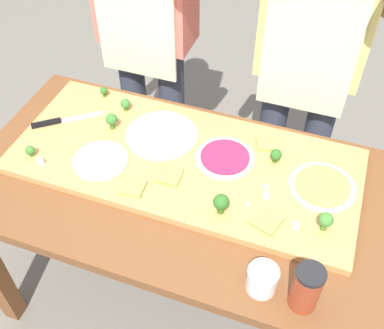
% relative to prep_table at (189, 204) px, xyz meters
% --- Properties ---
extents(ground_plane, '(8.00, 8.00, 0.00)m').
position_rel_prep_table_xyz_m(ground_plane, '(0.00, 0.00, -0.68)').
color(ground_plane, '#6B665B').
extents(prep_table, '(1.54, 0.80, 0.79)m').
position_rel_prep_table_xyz_m(prep_table, '(0.00, 0.00, 0.00)').
color(prep_table, brown).
rests_on(prep_table, ground).
extents(cutting_board, '(1.22, 0.53, 0.03)m').
position_rel_prep_table_xyz_m(cutting_board, '(-0.05, 0.09, 0.12)').
color(cutting_board, tan).
rests_on(cutting_board, prep_table).
extents(chefs_knife, '(0.23, 0.19, 0.02)m').
position_rel_prep_table_xyz_m(chefs_knife, '(-0.57, 0.10, 0.14)').
color(chefs_knife, '#B7BABF').
rests_on(chefs_knife, cutting_board).
extents(pizza_whole_beet_magenta, '(0.21, 0.21, 0.02)m').
position_rel_prep_table_xyz_m(pizza_whole_beet_magenta, '(0.09, 0.13, 0.14)').
color(pizza_whole_beet_magenta, beige).
rests_on(pizza_whole_beet_magenta, cutting_board).
extents(pizza_whole_pesto_green, '(0.22, 0.22, 0.02)m').
position_rel_prep_table_xyz_m(pizza_whole_pesto_green, '(0.43, 0.11, 0.14)').
color(pizza_whole_pesto_green, beige).
rests_on(pizza_whole_pesto_green, cutting_board).
extents(pizza_whole_white_garlic, '(0.27, 0.27, 0.02)m').
position_rel_prep_table_xyz_m(pizza_whole_white_garlic, '(-0.16, 0.16, 0.14)').
color(pizza_whole_white_garlic, beige).
rests_on(pizza_whole_white_garlic, cutting_board).
extents(pizza_whole_cheese_artichoke, '(0.20, 0.20, 0.02)m').
position_rel_prep_table_xyz_m(pizza_whole_cheese_artichoke, '(-0.32, -0.03, 0.14)').
color(pizza_whole_cheese_artichoke, beige).
rests_on(pizza_whole_cheese_artichoke, cutting_board).
extents(pizza_slice_far_right, '(0.08, 0.08, 0.01)m').
position_rel_prep_table_xyz_m(pizza_slice_far_right, '(-0.16, -0.10, 0.14)').
color(pizza_slice_far_right, '#899E4C').
rests_on(pizza_slice_far_right, cutting_board).
extents(pizza_slice_far_left, '(0.09, 0.09, 0.01)m').
position_rel_prep_table_xyz_m(pizza_slice_far_left, '(-0.06, -0.01, 0.14)').
color(pizza_slice_far_left, '#899E4C').
rests_on(pizza_slice_far_left, cutting_board).
extents(pizza_slice_near_left, '(0.10, 0.10, 0.01)m').
position_rel_prep_table_xyz_m(pizza_slice_near_left, '(0.29, -0.09, 0.14)').
color(pizza_slice_near_left, '#899E4C').
rests_on(pizza_slice_near_left, cutting_board).
extents(pizza_slice_near_right, '(0.10, 0.10, 0.01)m').
position_rel_prep_table_xyz_m(pizza_slice_near_right, '(0.21, 0.25, 0.14)').
color(pizza_slice_near_right, '#899E4C').
rests_on(pizza_slice_near_right, cutting_board).
extents(broccoli_floret_center_left, '(0.04, 0.04, 0.06)m').
position_rel_prep_table_xyz_m(broccoli_floret_center_left, '(-0.36, 0.14, 0.18)').
color(broccoli_floret_center_left, '#3F7220').
rests_on(broccoli_floret_center_left, cutting_board).
extents(broccoli_floret_front_right, '(0.05, 0.05, 0.07)m').
position_rel_prep_table_xyz_m(broccoli_floret_front_right, '(0.46, -0.05, 0.18)').
color(broccoli_floret_front_right, '#487A23').
rests_on(broccoli_floret_front_right, cutting_board).
extents(broccoli_floret_back_right, '(0.03, 0.03, 0.04)m').
position_rel_prep_table_xyz_m(broccoli_floret_back_right, '(-0.56, -0.09, 0.16)').
color(broccoli_floret_back_right, '#3F7220').
rests_on(broccoli_floret_back_right, cutting_board).
extents(broccoli_floret_back_mid, '(0.04, 0.04, 0.05)m').
position_rel_prep_table_xyz_m(broccoli_floret_back_mid, '(0.26, 0.18, 0.17)').
color(broccoli_floret_back_mid, '#366618').
rests_on(broccoli_floret_back_mid, cutting_board).
extents(broccoli_floret_back_left, '(0.03, 0.03, 0.04)m').
position_rel_prep_table_xyz_m(broccoli_floret_back_left, '(-0.47, 0.31, 0.16)').
color(broccoli_floret_back_left, '#366618').
rests_on(broccoli_floret_back_left, cutting_board).
extents(broccoli_floret_front_mid, '(0.04, 0.04, 0.05)m').
position_rel_prep_table_xyz_m(broccoli_floret_front_mid, '(-0.35, 0.26, 0.17)').
color(broccoli_floret_front_mid, '#3F7220').
rests_on(broccoli_floret_front_mid, cutting_board).
extents(broccoli_floret_center_right, '(0.05, 0.05, 0.07)m').
position_rel_prep_table_xyz_m(broccoli_floret_center_right, '(0.14, -0.10, 0.18)').
color(broccoli_floret_center_right, '#366618').
rests_on(broccoli_floret_center_right, cutting_board).
extents(cheese_crumble_a, '(0.02, 0.02, 0.01)m').
position_rel_prep_table_xyz_m(cheese_crumble_a, '(0.22, -0.05, 0.14)').
color(cheese_crumble_a, silver).
rests_on(cheese_crumble_a, cutting_board).
extents(cheese_crumble_b, '(0.02, 0.02, 0.01)m').
position_rel_prep_table_xyz_m(cheese_crumble_b, '(0.26, 0.05, 0.14)').
color(cheese_crumble_b, white).
rests_on(cheese_crumble_b, cutting_board).
extents(cheese_crumble_c, '(0.03, 0.03, 0.02)m').
position_rel_prep_table_xyz_m(cheese_crumble_c, '(-0.51, -0.11, 0.15)').
color(cheese_crumble_c, white).
rests_on(cheese_crumble_c, cutting_board).
extents(cheese_crumble_d, '(0.02, 0.02, 0.02)m').
position_rel_prep_table_xyz_m(cheese_crumble_d, '(0.27, 0.01, 0.15)').
color(cheese_crumble_d, white).
rests_on(cheese_crumble_d, cutting_board).
extents(cheese_crumble_e, '(0.02, 0.02, 0.02)m').
position_rel_prep_table_xyz_m(cheese_crumble_e, '(0.38, -0.08, 0.15)').
color(cheese_crumble_e, white).
rests_on(cheese_crumble_e, cutting_board).
extents(flour_cup, '(0.09, 0.09, 0.08)m').
position_rel_prep_table_xyz_m(flour_cup, '(0.33, -0.30, 0.15)').
color(flour_cup, white).
rests_on(flour_cup, prep_table).
extents(sauce_jar, '(0.08, 0.08, 0.16)m').
position_rel_prep_table_xyz_m(sauce_jar, '(0.45, -0.30, 0.19)').
color(sauce_jar, '#99381E').
rests_on(sauce_jar, prep_table).
extents(cook_left, '(0.54, 0.39, 1.67)m').
position_rel_prep_table_xyz_m(cook_left, '(-0.42, 0.62, 0.32)').
color(cook_left, '#333847').
rests_on(cook_left, ground).
extents(cook_right, '(0.54, 0.39, 1.67)m').
position_rel_prep_table_xyz_m(cook_right, '(0.27, 0.62, 0.32)').
color(cook_right, '#333847').
rests_on(cook_right, ground).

